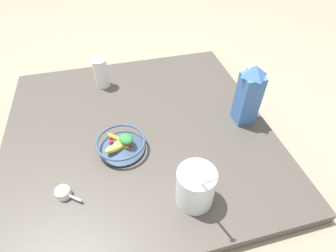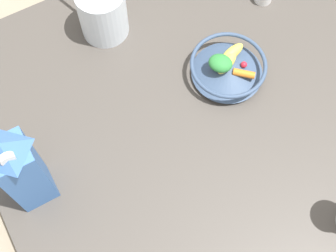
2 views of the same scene
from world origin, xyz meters
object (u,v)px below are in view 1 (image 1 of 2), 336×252
(fruit_bowl, at_px, (121,144))
(drinking_cup, at_px, (101,72))
(yogurt_tub, at_px, (196,186))
(milk_carton, at_px, (249,95))

(fruit_bowl, distance_m, drinking_cup, 0.45)
(yogurt_tub, distance_m, drinking_cup, 0.75)
(milk_carton, xyz_separation_m, drinking_cup, (0.56, -0.40, -0.06))
(milk_carton, distance_m, drinking_cup, 0.69)
(yogurt_tub, bearing_deg, milk_carton, -135.91)
(fruit_bowl, relative_size, drinking_cup, 1.29)
(fruit_bowl, xyz_separation_m, yogurt_tub, (-0.20, 0.27, 0.04))
(fruit_bowl, distance_m, milk_carton, 0.53)
(yogurt_tub, bearing_deg, fruit_bowl, -53.27)
(fruit_bowl, bearing_deg, yogurt_tub, 126.73)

